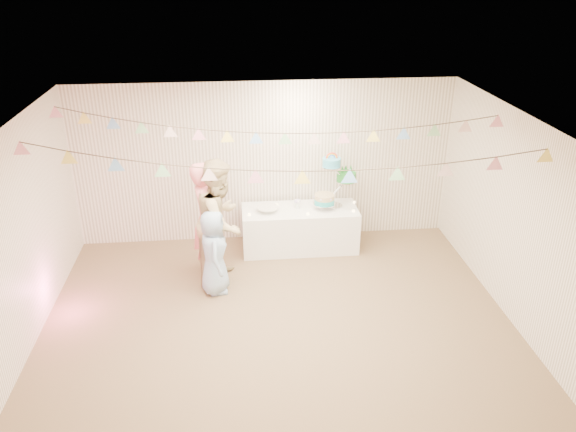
{
  "coord_description": "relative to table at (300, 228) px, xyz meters",
  "views": [
    {
      "loc": [
        -0.47,
        -5.93,
        4.32
      ],
      "look_at": [
        0.2,
        0.8,
        1.15
      ],
      "focal_mm": 35.0,
      "sensor_mm": 36.0,
      "label": 1
    }
  ],
  "objects": [
    {
      "name": "tealight_1",
      "position": [
        -0.35,
        0.18,
        0.36
      ],
      "size": [
        0.04,
        0.04,
        0.03
      ],
      "primitive_type": "cylinder",
      "color": "#FFD88C",
      "rests_on": "table"
    },
    {
      "name": "table",
      "position": [
        0.0,
        0.0,
        0.0
      ],
      "size": [
        1.81,
        0.73,
        0.68
      ],
      "primitive_type": "cube",
      "color": "white",
      "rests_on": "floor"
    },
    {
      "name": "platter",
      "position": [
        -0.51,
        -0.05,
        0.42
      ],
      "size": [
        0.34,
        0.34,
        0.02
      ],
      "primitive_type": "cylinder",
      "color": "white",
      "rests_on": "table"
    },
    {
      "name": "cake_stand",
      "position": [
        0.55,
        0.05,
        0.83
      ],
      "size": [
        0.76,
        0.45,
        0.85
      ],
      "primitive_type": null,
      "color": "silver",
      "rests_on": "table"
    },
    {
      "name": "front_wall",
      "position": [
        -0.51,
        -4.53,
        0.96
      ],
      "size": [
        6.0,
        6.0,
        0.0
      ],
      "primitive_type": "plane",
      "color": "white",
      "rests_on": "ground"
    },
    {
      "name": "floor",
      "position": [
        -0.51,
        -2.03,
        -0.34
      ],
      "size": [
        6.0,
        6.0,
        0.0
      ],
      "primitive_type": "plane",
      "color": "brown",
      "rests_on": "ground"
    },
    {
      "name": "tealight_0",
      "position": [
        -0.8,
        -0.15,
        0.36
      ],
      "size": [
        0.04,
        0.04,
        0.03
      ],
      "primitive_type": "cylinder",
      "color": "#FFD88C",
      "rests_on": "table"
    },
    {
      "name": "person_adult_b",
      "position": [
        -1.22,
        -0.8,
        0.57
      ],
      "size": [
        0.97,
        1.08,
        1.83
      ],
      "primitive_type": "imported",
      "rotation": [
        0.0,
        0.0,
        1.19
      ],
      "color": "tan",
      "rests_on": "floor"
    },
    {
      "name": "cake_top_tier",
      "position": [
        0.49,
        0.02,
        1.04
      ],
      "size": [
        0.25,
        0.25,
        0.19
      ],
      "primitive_type": null,
      "color": "#44B2D6",
      "rests_on": "cake_stand"
    },
    {
      "name": "right_wall",
      "position": [
        2.49,
        -2.03,
        0.96
      ],
      "size": [
        5.0,
        5.0,
        0.0
      ],
      "primitive_type": "plane",
      "color": "white",
      "rests_on": "ground"
    },
    {
      "name": "tealight_5",
      "position": [
        0.9,
        0.15,
        0.36
      ],
      "size": [
        0.04,
        0.04,
        0.03
      ],
      "primitive_type": "cylinder",
      "color": "#FFD88C",
      "rests_on": "table"
    },
    {
      "name": "tealight_3",
      "position": [
        0.35,
        0.22,
        0.36
      ],
      "size": [
        0.04,
        0.04,
        0.03
      ],
      "primitive_type": "cylinder",
      "color": "#FFD88C",
      "rests_on": "table"
    },
    {
      "name": "ceiling",
      "position": [
        -0.51,
        -2.03,
        2.26
      ],
      "size": [
        6.0,
        6.0,
        0.0
      ],
      "primitive_type": "plane",
      "color": "white",
      "rests_on": "ground"
    },
    {
      "name": "person_adult_a",
      "position": [
        -1.42,
        -0.64,
        0.53
      ],
      "size": [
        0.43,
        0.64,
        1.74
      ],
      "primitive_type": "imported",
      "rotation": [
        0.0,
        0.0,
        1.6
      ],
      "color": "pink",
      "rests_on": "floor"
    },
    {
      "name": "cake_middle",
      "position": [
        0.73,
        0.14,
        0.77
      ],
      "size": [
        0.27,
        0.27,
        0.22
      ],
      "primitive_type": null,
      "color": "#1C8125",
      "rests_on": "cake_stand"
    },
    {
      "name": "tealight_4",
      "position": [
        0.82,
        -0.18,
        0.36
      ],
      "size": [
        0.04,
        0.04,
        0.03
      ],
      "primitive_type": "cylinder",
      "color": "#FFD88C",
      "rests_on": "table"
    },
    {
      "name": "back_wall",
      "position": [
        -0.51,
        0.47,
        0.96
      ],
      "size": [
        6.0,
        6.0,
        0.0
      ],
      "primitive_type": "plane",
      "color": "white",
      "rests_on": "ground"
    },
    {
      "name": "tealight_2",
      "position": [
        0.1,
        -0.22,
        0.36
      ],
      "size": [
        0.04,
        0.04,
        0.03
      ],
      "primitive_type": "cylinder",
      "color": "#FFD88C",
      "rests_on": "table"
    },
    {
      "name": "posy",
      "position": [
        -0.03,
        0.05,
        0.48
      ],
      "size": [
        0.13,
        0.13,
        0.15
      ],
      "primitive_type": null,
      "color": "white",
      "rests_on": "table"
    },
    {
      "name": "bunting_back",
      "position": [
        -0.51,
        -0.93,
        2.01
      ],
      "size": [
        5.6,
        1.1,
        0.4
      ],
      "primitive_type": null,
      "color": "pink",
      "rests_on": "ceiling"
    },
    {
      "name": "left_wall",
      "position": [
        -3.51,
        -2.03,
        0.96
      ],
      "size": [
        5.0,
        5.0,
        0.0
      ],
      "primitive_type": "plane",
      "color": "white",
      "rests_on": "ground"
    },
    {
      "name": "person_child",
      "position": [
        -1.32,
        -1.16,
        0.27
      ],
      "size": [
        0.43,
        0.62,
        1.22
      ],
      "primitive_type": "imported",
      "rotation": [
        0.0,
        0.0,
        1.65
      ],
      "color": "#94B0D2",
      "rests_on": "floor"
    },
    {
      "name": "cake_bottom",
      "position": [
        0.4,
        -0.01,
        0.5
      ],
      "size": [
        0.31,
        0.31,
        0.15
      ],
      "primitive_type": null,
      "color": "#28B9BC",
      "rests_on": "cake_stand"
    },
    {
      "name": "bunting_front",
      "position": [
        -0.51,
        -2.23,
        1.98
      ],
      "size": [
        5.6,
        0.9,
        0.36
      ],
      "primitive_type": null,
      "color": "#72A5E5",
      "rests_on": "ceiling"
    }
  ]
}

